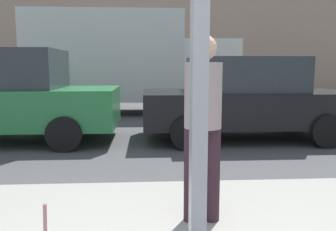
% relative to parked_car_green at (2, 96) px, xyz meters
% --- Properties ---
extents(ground_plane, '(60.00, 60.00, 0.00)m').
position_rel_parked_car_green_xyz_m(ground_plane, '(3.07, 1.85, -0.93)').
color(ground_plane, '#424244').
extents(building_facade_far, '(28.00, 1.20, 6.04)m').
position_rel_parked_car_green_xyz_m(building_facade_far, '(3.07, 12.80, 2.10)').
color(building_facade_far, gray).
rests_on(building_facade_far, ground).
extents(parked_car_green, '(4.57, 2.06, 1.86)m').
position_rel_parked_car_green_xyz_m(parked_car_green, '(0.00, 0.00, 0.00)').
color(parked_car_green, '#236B38').
rests_on(parked_car_green, ground).
extents(parked_car_black, '(4.24, 2.07, 1.71)m').
position_rel_parked_car_green_xyz_m(parked_car_black, '(4.94, 0.00, -0.06)').
color(parked_car_black, black).
rests_on(parked_car_black, ground).
extents(box_truck, '(6.57, 2.44, 3.20)m').
position_rel_parked_car_green_xyz_m(box_truck, '(2.29, 4.32, 0.78)').
color(box_truck, beige).
rests_on(box_truck, ground).
extents(pedestrian, '(0.32, 0.32, 1.63)m').
position_rel_parked_car_green_xyz_m(pedestrian, '(3.38, -4.22, 0.16)').
color(pedestrian, '#301D26').
rests_on(pedestrian, sidewalk_strip).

